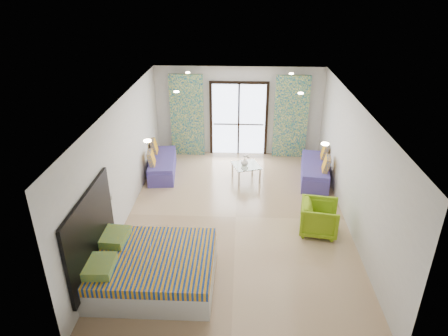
{
  "coord_description": "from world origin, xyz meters",
  "views": [
    {
      "loc": [
        0.09,
        -7.83,
        5.03
      ],
      "look_at": [
        -0.28,
        0.21,
        1.15
      ],
      "focal_mm": 32.0,
      "sensor_mm": 36.0,
      "label": 1
    }
  ],
  "objects_px": {
    "bed": "(151,268)",
    "armchair": "(319,216)",
    "daybed_left": "(162,165)",
    "coffee_table": "(246,167)",
    "daybed_right": "(315,170)"
  },
  "relations": [
    {
      "from": "daybed_right",
      "to": "bed",
      "type": "bearing_deg",
      "value": -122.76
    },
    {
      "from": "daybed_left",
      "to": "armchair",
      "type": "bearing_deg",
      "value": -40.96
    },
    {
      "from": "coffee_table",
      "to": "armchair",
      "type": "height_order",
      "value": "armchair"
    },
    {
      "from": "bed",
      "to": "coffee_table",
      "type": "xyz_separation_m",
      "value": [
        1.72,
        4.14,
        0.08
      ]
    },
    {
      "from": "bed",
      "to": "daybed_right",
      "type": "height_order",
      "value": "daybed_right"
    },
    {
      "from": "daybed_right",
      "to": "coffee_table",
      "type": "height_order",
      "value": "daybed_right"
    },
    {
      "from": "daybed_right",
      "to": "armchair",
      "type": "height_order",
      "value": "daybed_right"
    },
    {
      "from": "bed",
      "to": "armchair",
      "type": "relative_size",
      "value": 2.76
    },
    {
      "from": "daybed_right",
      "to": "armchair",
      "type": "bearing_deg",
      "value": -89.74
    },
    {
      "from": "daybed_left",
      "to": "coffee_table",
      "type": "bearing_deg",
      "value": -13.47
    },
    {
      "from": "coffee_table",
      "to": "armchair",
      "type": "bearing_deg",
      "value": -56.91
    },
    {
      "from": "daybed_left",
      "to": "armchair",
      "type": "xyz_separation_m",
      "value": [
        3.91,
        -2.68,
        0.13
      ]
    },
    {
      "from": "coffee_table",
      "to": "bed",
      "type": "bearing_deg",
      "value": -112.51
    },
    {
      "from": "bed",
      "to": "daybed_right",
      "type": "xyz_separation_m",
      "value": [
        3.6,
        4.24,
        -0.04
      ]
    },
    {
      "from": "bed",
      "to": "daybed_right",
      "type": "bearing_deg",
      "value": 49.73
    }
  ]
}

